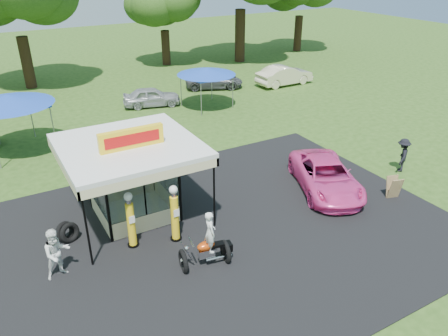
{
  "coord_description": "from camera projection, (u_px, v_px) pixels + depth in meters",
  "views": [
    {
      "loc": [
        -6.7,
        -11.01,
        10.35
      ],
      "look_at": [
        1.89,
        4.0,
        1.73
      ],
      "focal_mm": 35.0,
      "sensor_mm": 36.0,
      "label": 1
    }
  ],
  "objects": [
    {
      "name": "bg_car_d",
      "position": [
        214.0,
        80.0,
        36.5
      ],
      "size": [
        5.25,
        3.9,
        1.33
      ],
      "primitive_type": "imported",
      "rotation": [
        0.0,
        0.0,
        1.17
      ],
      "color": "#515254",
      "rests_on": "ground"
    },
    {
      "name": "kiosk_car",
      "position": [
        119.0,
        184.0,
        20.64
      ],
      "size": [
        2.82,
        1.13,
        0.96
      ],
      "primitive_type": "imported",
      "rotation": [
        0.0,
        0.0,
        1.57
      ],
      "color": "yellow",
      "rests_on": "ground"
    },
    {
      "name": "gas_station_kiosk",
      "position": [
        132.0,
        178.0,
        18.34
      ],
      "size": [
        5.4,
        5.4,
        4.18
      ],
      "color": "white",
      "rests_on": "ground"
    },
    {
      "name": "bg_car_e",
      "position": [
        284.0,
        75.0,
        37.28
      ],
      "size": [
        5.07,
        1.87,
        1.66
      ],
      "primitive_type": "imported",
      "rotation": [
        0.0,
        0.0,
        1.59
      ],
      "color": "beige",
      "rests_on": "ground"
    },
    {
      "name": "tent_east",
      "position": [
        206.0,
        71.0,
        31.06
      ],
      "size": [
        4.2,
        4.2,
        2.94
      ],
      "rotation": [
        0.0,
        0.0,
        0.1
      ],
      "color": "gray",
      "rests_on": "ground"
    },
    {
      "name": "gas_pump_right",
      "position": [
        175.0,
        215.0,
        16.93
      ],
      "size": [
        0.46,
        0.46,
        2.45
      ],
      "color": "black",
      "rests_on": "ground"
    },
    {
      "name": "motorcycle",
      "position": [
        208.0,
        244.0,
        15.71
      ],
      "size": [
        2.0,
        1.18,
        2.3
      ],
      "rotation": [
        0.0,
        0.0,
        -0.16
      ],
      "color": "black",
      "rests_on": "ground"
    },
    {
      "name": "spare_tires",
      "position": [
        67.0,
        232.0,
        17.19
      ],
      "size": [
        1.07,
        0.89,
        0.86
      ],
      "rotation": [
        0.0,
        0.0,
        0.42
      ],
      "color": "black",
      "rests_on": "ground"
    },
    {
      "name": "pink_sedan",
      "position": [
        326.0,
        176.0,
        20.77
      ],
      "size": [
        4.36,
        5.89,
        1.49
      ],
      "primitive_type": "imported",
      "rotation": [
        0.0,
        0.0,
        -0.4
      ],
      "color": "#F8439F",
      "rests_on": "ground"
    },
    {
      "name": "ground",
      "position": [
        233.0,
        263.0,
        16.15
      ],
      "size": [
        120.0,
        120.0,
        0.0
      ],
      "primitive_type": "plane",
      "color": "#2A4816",
      "rests_on": "ground"
    },
    {
      "name": "a_frame_sign",
      "position": [
        394.0,
        188.0,
        20.17
      ],
      "size": [
        0.64,
        0.67,
        1.06
      ],
      "rotation": [
        0.0,
        0.0,
        -0.27
      ],
      "color": "#593819",
      "rests_on": "ground"
    },
    {
      "name": "tent_west",
      "position": [
        8.0,
        100.0,
        23.79
      ],
      "size": [
        4.81,
        4.81,
        3.36
      ],
      "rotation": [
        0.0,
        0.0,
        0.24
      ],
      "color": "gray",
      "rests_on": "ground"
    },
    {
      "name": "asphalt_apron",
      "position": [
        208.0,
        235.0,
        17.69
      ],
      "size": [
        20.0,
        14.0,
        0.04
      ],
      "primitive_type": "cube",
      "color": "black",
      "rests_on": "ground"
    },
    {
      "name": "gas_pump_left",
      "position": [
        131.0,
        221.0,
        16.56
      ],
      "size": [
        0.45,
        0.45,
        2.4
      ],
      "color": "black",
      "rests_on": "ground"
    },
    {
      "name": "spectator_west",
      "position": [
        57.0,
        253.0,
        15.12
      ],
      "size": [
        1.04,
        0.86,
        1.92
      ],
      "primitive_type": "imported",
      "rotation": [
        0.0,
        0.0,
        0.16
      ],
      "color": "white",
      "rests_on": "ground"
    },
    {
      "name": "bg_car_c",
      "position": [
        152.0,
        97.0,
        32.18
      ],
      "size": [
        4.44,
        2.64,
        1.42
      ],
      "primitive_type": "imported",
      "rotation": [
        0.0,
        0.0,
        1.32
      ],
      "color": "#A2A4A7",
      "rests_on": "ground"
    },
    {
      "name": "oak_far_d",
      "position": [
        163.0,
        3.0,
        41.75
      ],
      "size": [
        7.81,
        7.81,
        9.29
      ],
      "color": "black",
      "rests_on": "ground"
    },
    {
      "name": "spectator_east_a",
      "position": [
        402.0,
        155.0,
        22.53
      ],
      "size": [
        1.33,
        1.23,
        1.79
      ],
      "primitive_type": "imported",
      "rotation": [
        0.0,
        0.0,
        3.78
      ],
      "color": "black",
      "rests_on": "ground"
    }
  ]
}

